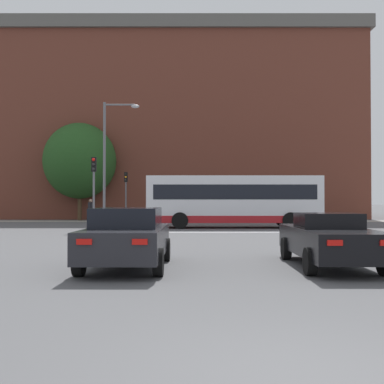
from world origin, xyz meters
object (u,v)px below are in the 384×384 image
traffic_light_far_left (124,188)px  pedestrian_walking_east (249,209)px  car_roadster_right (327,239)px  pedestrian_waiting (89,208)px  street_lamp_junction (109,152)px  car_saloon_left (126,237)px  bus_crossing_lead (232,200)px  traffic_light_near_left (92,181)px

traffic_light_far_left → pedestrian_walking_east: bearing=1.1°
car_roadster_right → pedestrian_waiting: bearing=114.3°
traffic_light_far_left → street_lamp_junction: street_lamp_junction is taller
car_saloon_left → bus_crossing_lead: (4.23, 17.99, 0.95)m
traffic_light_far_left → traffic_light_near_left: bearing=-90.2°
car_saloon_left → traffic_light_near_left: 14.77m
pedestrian_waiting → pedestrian_walking_east: size_ratio=1.05×
bus_crossing_lead → car_roadster_right: bearing=3.0°
pedestrian_walking_east → traffic_light_near_left: bearing=-50.1°
bus_crossing_lead → traffic_light_far_left: traffic_light_far_left is taller
car_roadster_right → traffic_light_far_left: size_ratio=1.22×
bus_crossing_lead → street_lamp_junction: bearing=-81.8°
car_saloon_left → traffic_light_near_left: traffic_light_near_left is taller
traffic_light_far_left → pedestrian_waiting: traffic_light_far_left is taller
bus_crossing_lead → pedestrian_waiting: (-10.98, 9.57, -0.65)m
car_saloon_left → pedestrian_walking_east: size_ratio=2.59×
street_lamp_junction → pedestrian_walking_east: 14.29m
traffic_light_near_left → pedestrian_walking_east: size_ratio=2.35×
street_lamp_junction → bus_crossing_lead: bearing=8.2°
pedestrian_walking_east → street_lamp_junction: bearing=-55.8°
car_saloon_left → traffic_light_near_left: size_ratio=1.10×
car_saloon_left → bus_crossing_lead: size_ratio=0.42×
traffic_light_near_left → pedestrian_waiting: size_ratio=2.24×
car_roadster_right → traffic_light_far_left: bearing=109.4°
car_roadster_right → street_lamp_junction: (-8.49, 16.65, 3.96)m
bus_crossing_lead → street_lamp_junction: 8.18m
bus_crossing_lead → pedestrian_walking_east: bus_crossing_lead is taller
car_roadster_right → pedestrian_walking_east: (1.18, 26.53, 0.32)m
car_saloon_left → traffic_light_far_left: size_ratio=1.12×
bus_crossing_lead → street_lamp_junction: size_ratio=1.40×
bus_crossing_lead → traffic_light_far_left: size_ratio=2.69×
traffic_light_near_left → bus_crossing_lead: bearing=25.7°
car_roadster_right → street_lamp_junction: size_ratio=0.63×
car_roadster_right → pedestrian_walking_east: 26.55m
traffic_light_near_left → pedestrian_walking_east: bearing=51.3°
car_roadster_right → pedestrian_waiting: 29.80m
car_roadster_right → pedestrian_waiting: pedestrian_waiting is taller
car_roadster_right → street_lamp_junction: bearing=117.8°
pedestrian_waiting → pedestrian_walking_east: bearing=-59.4°
bus_crossing_lead → traffic_light_near_left: traffic_light_near_left is taller
traffic_light_near_left → street_lamp_junction: (0.43, 2.75, 1.91)m
car_roadster_right → bus_crossing_lead: bus_crossing_lead is taller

